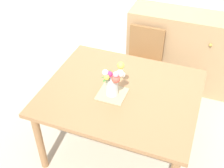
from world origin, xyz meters
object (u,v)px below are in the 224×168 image
object	(u,v)px
dining_table	(121,98)
chair_far	(143,59)
flower_vase	(114,80)
dresser	(183,51)

from	to	relation	value
dining_table	chair_far	distance (m)	0.95
dining_table	flower_vase	world-z (taller)	flower_vase
dining_table	flower_vase	xyz separation A→B (m)	(-0.05, -0.08, 0.25)
dining_table	chair_far	world-z (taller)	chair_far
dining_table	dresser	distance (m)	1.40
dining_table	dresser	size ratio (longest dim) A/B	1.00
flower_vase	dresser	bearing A→B (deg)	73.00
chair_far	dresser	distance (m)	0.58
dining_table	dresser	bearing A→B (deg)	73.86
chair_far	dresser	world-z (taller)	dresser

